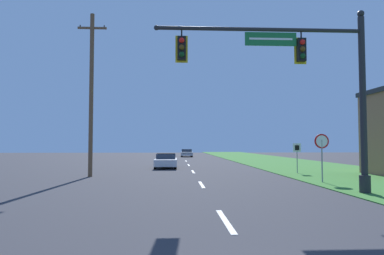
{
  "coord_description": "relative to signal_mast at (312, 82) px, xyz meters",
  "views": [
    {
      "loc": [
        -1.32,
        -2.97,
        2.0
      ],
      "look_at": [
        0.0,
        23.53,
        3.31
      ],
      "focal_mm": 32.0,
      "sensor_mm": 36.0,
      "label": 1
    }
  ],
  "objects": [
    {
      "name": "far_car",
      "position": [
        -3.72,
        41.75,
        -3.96
      ],
      "size": [
        1.82,
        4.41,
        1.19
      ],
      "color": "black",
      "rests_on": "ground"
    },
    {
      "name": "route_sign_post",
      "position": [
        2.77,
        9.5,
        -3.04
      ],
      "size": [
        0.55,
        0.06,
        2.03
      ],
      "color": "gray",
      "rests_on": "grass_verge_right"
    },
    {
      "name": "utility_pole_near",
      "position": [
        -10.84,
        7.92,
        0.72
      ],
      "size": [
        1.8,
        0.26,
        10.24
      ],
      "color": "brown",
      "rests_on": "ground"
    },
    {
      "name": "grass_verge_right",
      "position": [
        6.22,
        19.37,
        -4.54
      ],
      "size": [
        10.0,
        110.0,
        0.04
      ],
      "color": "#38752D",
      "rests_on": "ground"
    },
    {
      "name": "car_ahead",
      "position": [
        -6.36,
        15.65,
        -3.96
      ],
      "size": [
        1.84,
        4.66,
        1.19
      ],
      "color": "black",
      "rests_on": "ground"
    },
    {
      "name": "road_center_line",
      "position": [
        -4.28,
        11.37,
        -4.56
      ],
      "size": [
        0.16,
        34.8,
        0.01
      ],
      "color": "silver",
      "rests_on": "ground"
    },
    {
      "name": "signal_mast",
      "position": [
        0.0,
        0.0,
        0.0
      ],
      "size": [
        8.8,
        0.47,
        7.54
      ],
      "color": "#232326",
      "rests_on": "grass_verge_right"
    },
    {
      "name": "stop_sign",
      "position": [
        2.04,
        3.86,
        -2.7
      ],
      "size": [
        0.76,
        0.07,
        2.5
      ],
      "color": "gray",
      "rests_on": "grass_verge_right"
    }
  ]
}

